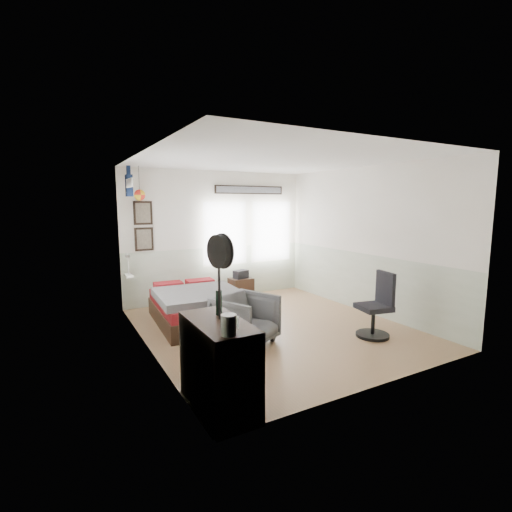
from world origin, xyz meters
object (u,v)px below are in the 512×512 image
object	(u,v)px
bed	(196,306)
dresser	(219,365)
nightstand	(241,289)
task_chair	(377,310)
armchair	(245,319)

from	to	relation	value
bed	dresser	world-z (taller)	dresser
bed	nightstand	distance (m)	1.69
task_chair	dresser	bearing A→B (deg)	-155.54
dresser	nightstand	world-z (taller)	dresser
nightstand	task_chair	distance (m)	3.10
bed	armchair	world-z (taller)	armchair
nightstand	bed	bearing A→B (deg)	-145.42
dresser	armchair	bearing A→B (deg)	53.96
armchair	task_chair	size ratio (longest dim) A/B	0.79
bed	task_chair	bearing A→B (deg)	-38.74
bed	nightstand	bearing A→B (deg)	39.70
task_chair	bed	bearing A→B (deg)	149.04
dresser	bed	bearing A→B (deg)	74.77
armchair	nightstand	world-z (taller)	armchair
bed	nightstand	size ratio (longest dim) A/B	4.16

